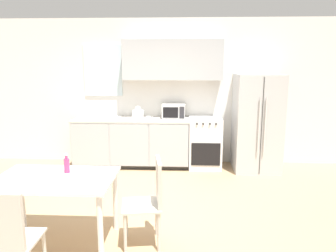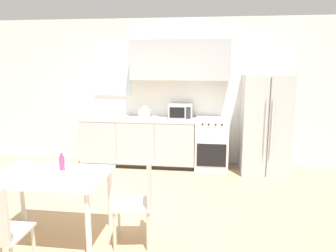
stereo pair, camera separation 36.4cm
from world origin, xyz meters
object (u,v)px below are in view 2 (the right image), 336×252
Objects in this scene: refrigerator at (265,124)px; microwave at (181,111)px; coffee_mug at (155,118)px; dining_chair_side at (141,195)px; oven_range at (212,143)px; drink_bottle at (62,162)px; dining_table at (49,183)px.

microwave is (-1.48, 0.18, 0.17)m from refrigerator.
coffee_mug is 0.13× the size of dining_chair_side.
refrigerator is (0.90, -0.07, 0.39)m from oven_range.
drink_bottle is (-2.54, -2.49, -0.02)m from refrigerator.
oven_range is at bearing 175.33° from refrigerator.
dining_table is 5.77× the size of drink_bottle.
coffee_mug reaches higher than dining_chair_side.
dining_table is 1.31× the size of dining_chair_side.
oven_range is 0.54× the size of refrigerator.
drink_bottle is at bearing -105.08° from coffee_mug.
dining_chair_side is (-0.15, -2.77, -0.48)m from microwave.
dining_chair_side is at bearing -122.25° from refrigerator.
microwave is 0.45× the size of dining_chair_side.
refrigerator is 1.40× the size of dining_table.
drink_bottle is at bearing 75.20° from dining_chair_side.
oven_range is 0.99m from refrigerator.
dining_table is at bearing -111.89° from microwave.
microwave is 2.88m from drink_bottle.
coffee_mug is 0.10× the size of dining_table.
dining_table is at bearing 84.87° from dining_chair_side.
refrigerator reaches higher than coffee_mug.
refrigerator is 4.05× the size of microwave.
microwave is 1.99× the size of drink_bottle.
dining_table is 0.26m from drink_bottle.
drink_bottle reaches higher than dining_chair_side.
oven_range is 3.06m from drink_bottle.
microwave is (-0.58, 0.11, 0.56)m from oven_range.
microwave is at bearing 68.11° from dining_table.
dining_chair_side is (0.28, -2.45, -0.39)m from coffee_mug.
drink_bottle is at bearing -122.58° from oven_range.
dining_chair_side is 4.40× the size of drink_bottle.
coffee_mug is at bearing -143.31° from microwave.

